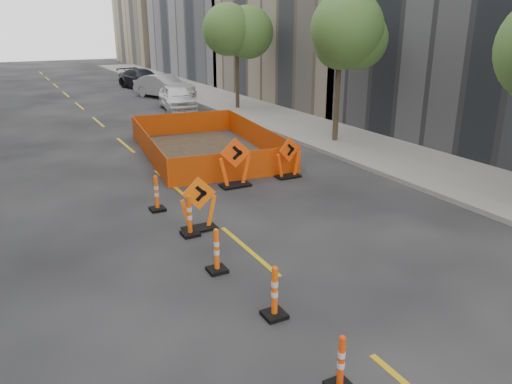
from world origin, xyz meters
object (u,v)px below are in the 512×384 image
chevron_sign_left (199,204)px  parked_car_near (177,97)px  channelizer_3 (275,292)px  channelizer_4 (217,250)px  chevron_sign_center (235,162)px  chevron_sign_right (288,157)px  parked_car_mid (164,86)px  channelizer_6 (156,193)px  parked_car_far (142,79)px  channelizer_2 (341,362)px  channelizer_5 (189,215)px

chevron_sign_left → parked_car_near: parked_car_near is taller
channelizer_3 → channelizer_4: (-0.24, 2.11, -0.01)m
channelizer_3 → parked_car_near: (5.98, 22.50, 0.24)m
channelizer_3 → chevron_sign_center: chevron_sign_center is taller
channelizer_3 → chevron_sign_right: (4.73, 7.32, 0.20)m
chevron_sign_right → channelizer_3: bearing=-131.0°
chevron_sign_left → parked_car_mid: size_ratio=0.30×
channelizer_6 → parked_car_mid: 22.58m
parked_car_far → channelizer_6: bearing=-118.6°
channelizer_3 → parked_car_mid: (6.85, 27.76, 0.27)m
channelizer_2 → chevron_sign_right: chevron_sign_right is taller
parked_car_near → channelizer_4: bearing=-98.9°
chevron_sign_right → parked_car_near: bearing=77.2°
channelizer_2 → parked_car_far: bearing=78.9°
channelizer_3 → chevron_sign_left: 4.46m
channelizer_4 → parked_car_mid: size_ratio=0.21×
channelizer_6 → chevron_sign_left: bearing=-73.5°
channelizer_5 → chevron_sign_left: (0.35, 0.23, 0.18)m
parked_car_near → chevron_sign_left: bearing=-99.5°
channelizer_5 → chevron_sign_center: size_ratio=0.66×
chevron_sign_left → parked_car_near: size_ratio=0.33×
channelizer_3 → chevron_sign_left: bearing=86.4°
parked_car_far → parked_car_mid: bearing=-103.8°
chevron_sign_left → chevron_sign_right: (4.45, 2.87, -0.01)m
chevron_sign_center → parked_car_mid: size_ratio=0.34×
chevron_sign_left → parked_car_far: (6.57, 28.95, 0.03)m
channelizer_4 → channelizer_5: channelizer_5 is taller
channelizer_3 → chevron_sign_left: (0.28, 4.45, 0.21)m
channelizer_3 → parked_car_near: 23.29m
parked_car_mid → parked_car_far: parked_car_mid is taller
channelizer_5 → parked_car_near: bearing=71.7°
parked_car_mid → channelizer_4: bearing=-130.0°
channelizer_4 → parked_car_near: bearing=73.0°
channelizer_6 → channelizer_2: bearing=-88.7°
channelizer_6 → parked_car_near: (6.26, 16.17, 0.24)m
channelizer_2 → chevron_sign_right: size_ratio=0.64×
channelizer_4 → channelizer_3: bearing=-83.6°
channelizer_3 → chevron_sign_center: 7.76m
parked_car_mid → parked_car_near: bearing=-124.0°
channelizer_3 → channelizer_5: bearing=90.9°
chevron_sign_center → channelizer_2: bearing=-90.9°
channelizer_2 → chevron_sign_left: size_ratio=0.63×
channelizer_5 → parked_car_mid: parked_car_mid is taller
channelizer_4 → parked_car_near: 21.32m
chevron_sign_left → chevron_sign_center: size_ratio=0.88×
channelizer_2 → parked_car_near: parked_car_near is taller
channelizer_5 → channelizer_3: bearing=-89.1°
channelizer_2 → parked_car_mid: 30.67m
channelizer_2 → parked_car_mid: parked_car_mid is taller
channelizer_6 → parked_car_mid: (7.13, 21.43, 0.26)m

